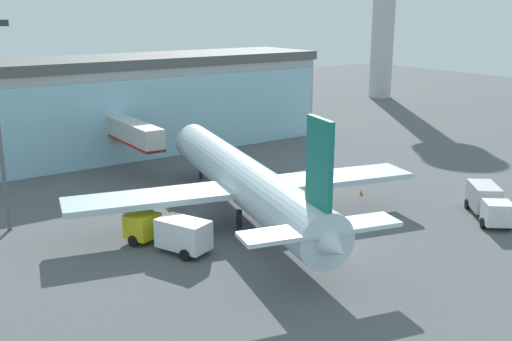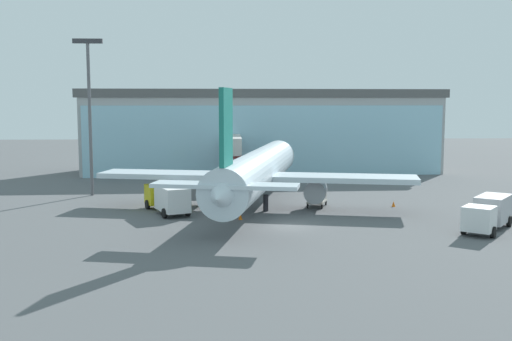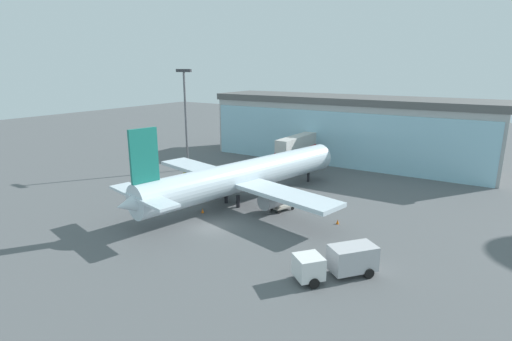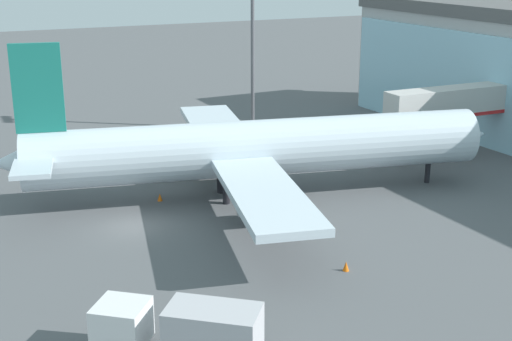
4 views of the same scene
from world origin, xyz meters
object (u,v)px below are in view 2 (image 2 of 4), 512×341
object	(u,v)px
jet_bridge	(232,146)
safety_cone_wingtip	(394,204)
apron_light_mast	(89,102)
fuel_truck	(489,212)
airplane	(257,172)
baggage_cart	(317,202)
safety_cone_nose	(240,217)
catering_truck	(168,198)

from	to	relation	value
jet_bridge	safety_cone_wingtip	size ratio (longest dim) A/B	25.15
apron_light_mast	fuel_truck	xyz separation A→B (m)	(36.38, -19.95, -8.85)
fuel_truck	jet_bridge	bearing A→B (deg)	-109.26
airplane	fuel_truck	world-z (taller)	airplane
jet_bridge	baggage_cart	distance (m)	22.48
safety_cone_nose	safety_cone_wingtip	distance (m)	16.48
apron_light_mast	safety_cone_wingtip	bearing A→B (deg)	-15.50
jet_bridge	baggage_cart	xyz separation A→B (m)	(8.31, -20.49, -4.10)
jet_bridge	apron_light_mast	xyz separation A→B (m)	(-15.75, -12.10, 5.72)
safety_cone_nose	safety_cone_wingtip	size ratio (longest dim) A/B	1.00
catering_truck	safety_cone_nose	bearing A→B (deg)	-141.78
safety_cone_nose	catering_truck	bearing A→B (deg)	152.61
airplane	fuel_truck	size ratio (longest dim) A/B	5.06
jet_bridge	catering_truck	bearing A→B (deg)	164.86
apron_light_mast	fuel_truck	distance (m)	42.42
jet_bridge	apron_light_mast	distance (m)	20.67
apron_light_mast	safety_cone_wingtip	xyz separation A→B (m)	(31.68, -8.78, -10.05)
safety_cone_wingtip	airplane	bearing A→B (deg)	178.37
jet_bridge	airplane	xyz separation A→B (m)	(2.31, -20.49, -1.06)
baggage_cart	fuel_truck	bearing A→B (deg)	65.81
airplane	catering_truck	size ratio (longest dim) A/B	4.76
airplane	fuel_truck	bearing A→B (deg)	-110.23
apron_light_mast	baggage_cart	size ratio (longest dim) A/B	5.43
apron_light_mast	baggage_cart	xyz separation A→B (m)	(24.05, -8.39, -9.82)
airplane	baggage_cart	bearing A→B (deg)	-77.90
baggage_cart	safety_cone_nose	bearing A→B (deg)	-31.76
safety_cone_wingtip	catering_truck	bearing A→B (deg)	-173.74
airplane	apron_light_mast	bearing A→B (deg)	77.08
jet_bridge	catering_truck	world-z (taller)	jet_bridge
catering_truck	baggage_cart	world-z (taller)	catering_truck
jet_bridge	catering_truck	distance (m)	24.32
airplane	catering_truck	world-z (taller)	airplane
fuel_truck	safety_cone_nose	bearing A→B (deg)	-66.65
jet_bridge	fuel_truck	size ratio (longest dim) A/B	1.95
catering_truck	fuel_truck	distance (m)	28.22
baggage_cart	airplane	bearing A→B (deg)	-70.92
airplane	safety_cone_wingtip	size ratio (longest dim) A/B	65.38
safety_cone_wingtip	safety_cone_nose	bearing A→B (deg)	-158.90
jet_bridge	airplane	world-z (taller)	airplane
catering_truck	fuel_truck	bearing A→B (deg)	-132.43
jet_bridge	safety_cone_nose	distance (m)	27.17
fuel_truck	safety_cone_wingtip	distance (m)	12.18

